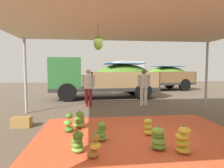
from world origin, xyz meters
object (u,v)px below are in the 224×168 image
cargo_truck_main (102,77)px  banana_bunch_10 (183,141)px  banana_bunch_4 (101,132)px  worker_0 (144,84)px  banana_bunch_8 (158,139)px  crate_0 (22,122)px  banana_bunch_0 (95,147)px  banana_bunch_3 (69,123)px  banana_bunch_5 (148,127)px  cargo_truck_far (152,76)px  banana_bunch_7 (78,143)px  banana_bunch_2 (79,120)px  worker_1 (88,85)px

cargo_truck_main → banana_bunch_10: bearing=-81.8°
banana_bunch_4 → worker_0: size_ratio=0.30×
banana_bunch_8 → crate_0: bearing=150.1°
banana_bunch_4 → cargo_truck_main: 7.11m
banana_bunch_4 → cargo_truck_main: size_ratio=0.08×
banana_bunch_0 → banana_bunch_8: 1.39m
banana_bunch_3 → banana_bunch_10: bearing=-32.2°
banana_bunch_0 → banana_bunch_5: (1.43, 1.11, -0.01)m
banana_bunch_8 → banana_bunch_3: bearing=146.9°
banana_bunch_8 → cargo_truck_far: bearing=71.8°
banana_bunch_0 → banana_bunch_7: 0.42m
cargo_truck_far → crate_0: size_ratio=12.84×
banana_bunch_0 → cargo_truck_main: cargo_truck_main is taller
banana_bunch_8 → cargo_truck_far: cargo_truck_far is taller
banana_bunch_4 → cargo_truck_far: (4.94, 10.86, 1.03)m
banana_bunch_5 → banana_bunch_10: bearing=-71.3°
banana_bunch_3 → cargo_truck_far: 11.71m
banana_bunch_0 → cargo_truck_main: size_ratio=0.08×
banana_bunch_4 → cargo_truck_far: bearing=65.5°
banana_bunch_4 → banana_bunch_7: (-0.52, -0.58, -0.02)m
banana_bunch_2 → banana_bunch_5: size_ratio=1.08×
banana_bunch_7 → banana_bunch_10: bearing=-6.7°
cargo_truck_far → worker_0: (-2.62, -6.47, -0.24)m
banana_bunch_4 → banana_bunch_7: banana_bunch_4 is taller
banana_bunch_8 → banana_bunch_4: bearing=153.2°
cargo_truck_far → banana_bunch_7: bearing=-115.6°
banana_bunch_0 → banana_bunch_10: bearing=-0.0°
banana_bunch_2 → crate_0: (-1.73, 0.27, -0.08)m
banana_bunch_3 → banana_bunch_7: (0.33, -1.30, -0.04)m
banana_bunch_5 → cargo_truck_main: (-0.75, 6.74, 1.07)m
banana_bunch_2 → crate_0: banana_bunch_2 is taller
banana_bunch_7 → worker_1: bearing=87.9°
banana_bunch_10 → worker_1: size_ratio=0.34×
banana_bunch_5 → banana_bunch_8: size_ratio=0.91×
banana_bunch_10 → worker_0: (0.70, 5.21, 0.76)m
cargo_truck_far → worker_0: 6.99m
banana_bunch_0 → banana_bunch_5: size_ratio=1.07×
banana_bunch_4 → banana_bunch_7: bearing=-132.4°
banana_bunch_3 → cargo_truck_far: cargo_truck_far is taller
banana_bunch_7 → cargo_truck_far: 12.72m
banana_bunch_3 → worker_0: (3.17, 3.66, 0.76)m
banana_bunch_0 → banana_bunch_8: banana_bunch_8 is taller
cargo_truck_far → banana_bunch_3: bearing=-119.8°
banana_bunch_2 → cargo_truck_far: size_ratio=0.07×
banana_bunch_7 → worker_1: (0.18, 5.00, 0.80)m
banana_bunch_7 → crate_0: banana_bunch_7 is taller
banana_bunch_0 → banana_bunch_3: 1.69m
banana_bunch_3 → worker_1: (0.51, 3.70, 0.76)m
banana_bunch_10 → banana_bunch_3: bearing=147.8°
banana_bunch_7 → banana_bunch_5: bearing=25.9°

